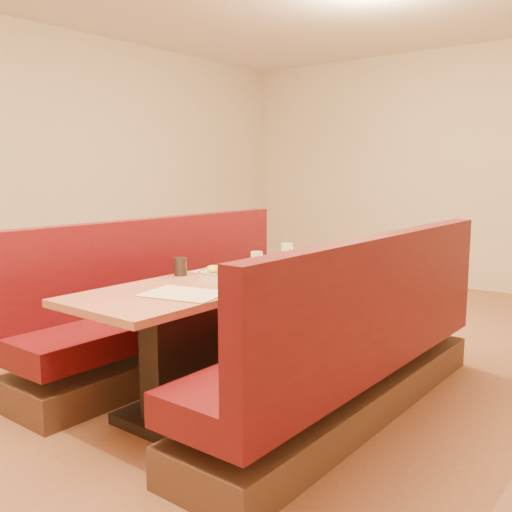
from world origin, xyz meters
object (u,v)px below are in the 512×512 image
Objects in this scene: coffee_mug_c at (317,260)px; soda_tumbler_near at (180,267)px; booth_right at (354,354)px; coffee_mug_a at (262,271)px; eggs_plate at (220,272)px; coffee_mug_d at (287,250)px; booth_left at (173,314)px; soda_tumbler_mid at (303,261)px; coffee_mug_b at (257,258)px; diner_table at (253,330)px; pancake_plate at (244,282)px.

soda_tumbler_near reaches higher than coffee_mug_c.
coffee_mug_a is (-0.53, -0.16, 0.44)m from booth_right.
coffee_mug_d is (-0.11, 0.88, 0.03)m from eggs_plate.
booth_right is at bearing 0.00° from booth_left.
coffee_mug_a is 0.60m from coffee_mug_c.
soda_tumbler_near is at bearing -71.06° from coffee_mug_d.
coffee_mug_a is at bearing -88.05° from soda_tumbler_mid.
booth_left is 0.77m from eggs_plate.
booth_left is 8.63× the size of eggs_plate.
coffee_mug_b is 0.41m from coffee_mug_c.
coffee_mug_d is 1.17× the size of soda_tumbler_mid.
coffee_mug_d is at bearing 86.35° from soda_tumbler_near.
eggs_plate is 2.16× the size of coffee_mug_a.
coffee_mug_a is (0.93, -0.16, 0.44)m from booth_left.
coffee_mug_a is 1.25× the size of coffee_mug_c.
soda_tumbler_near is (-0.48, -0.20, 0.00)m from coffee_mug_a.
coffee_mug_b is 0.43m from coffee_mug_d.
eggs_plate is 2.60× the size of soda_tumbler_near.
diner_table is at bearing 124.43° from coffee_mug_a.
pancake_plate is at bearing -98.50° from coffee_mug_a.
eggs_plate is at bearing -16.94° from booth_left.
booth_right is at bearing 35.69° from pancake_plate.
pancake_plate is at bearing -54.08° from coffee_mug_b.
booth_left is 23.33× the size of soda_tumbler_mid.
coffee_mug_d reaches higher than eggs_plate.
coffee_mug_d is 0.55m from soda_tumbler_mid.
booth_left is 1.06m from soda_tumbler_mid.
coffee_mug_d is at bearing 130.05° from coffee_mug_c.
coffee_mug_c is 0.96× the size of soda_tumbler_near.
pancake_plate is 0.74m from coffee_mug_b.
eggs_plate is at bearing -134.63° from coffee_mug_c.
soda_tumbler_mid is (-0.04, 0.67, 0.03)m from pancake_plate.
soda_tumbler_near is at bearing -137.14° from eggs_plate.
soda_tumbler_near is at bearing 179.41° from pancake_plate.
booth_left is at bearing -161.57° from soda_tumbler_mid.
booth_left and booth_right have the same top height.
booth_left is 1.00× the size of booth_right.
eggs_plate is 0.89m from coffee_mug_d.
coffee_mug_a reaches higher than coffee_mug_b.
pancake_plate is 2.32× the size of coffee_mug_d.
coffee_mug_d is 1.05m from soda_tumbler_near.
soda_tumbler_mid is at bearing 93.81° from pancake_plate.
eggs_plate is at bearing -167.01° from booth_right.
eggs_plate is (0.63, -0.19, 0.41)m from booth_left.
coffee_mug_b is at bearing 163.92° from booth_right.
diner_table is 0.52m from coffee_mug_b.
booth_right is 0.75m from pancake_plate.
coffee_mug_d is (-0.41, 0.85, -0.00)m from coffee_mug_a.
booth_left reaches higher than coffee_mug_b.
booth_left is at bearing 141.63° from soda_tumbler_near.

